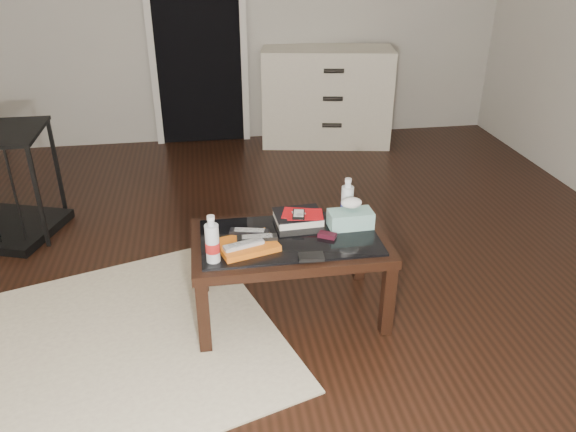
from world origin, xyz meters
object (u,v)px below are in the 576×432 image
Objects in this scene: coffee_table at (289,247)px; tissue_box at (350,219)px; dresser at (326,97)px; water_bottle_left at (212,239)px; textbook at (298,217)px; water_bottle_right at (347,199)px.

tissue_box reaches higher than coffee_table.
coffee_table is 2.77m from dresser.
tissue_box is at bearing 9.58° from coffee_table.
dresser reaches higher than coffee_table.
water_bottle_left reaches higher than coffee_table.
tissue_box is at bearing 17.72° from water_bottle_left.
textbook is (-0.71, -2.49, 0.03)m from dresser.
water_bottle_right reaches higher than coffee_table.
water_bottle_right is (0.26, -0.02, 0.10)m from textbook.
water_bottle_left reaches higher than tissue_box.
textbook is 1.05× the size of water_bottle_right.
textbook is at bearing 66.05° from coffee_table.
coffee_table is at bearing -172.18° from tissue_box.
textbook is at bearing 155.74° from tissue_box.
coffee_table is at bearing -116.99° from textbook.
water_bottle_right reaches higher than textbook.
water_bottle_left is 0.80m from water_bottle_right.
dresser is at bearing 67.47° from water_bottle_left.
tissue_box is at bearing -91.25° from water_bottle_right.
water_bottle_left is 0.77m from tissue_box.
dresser is 2.56m from water_bottle_right.
dresser is 5.08× the size of textbook.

